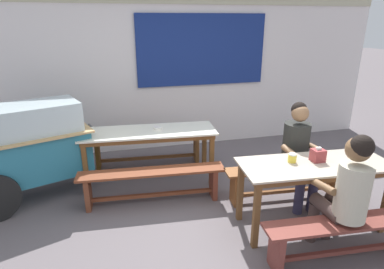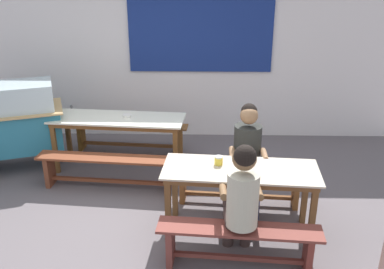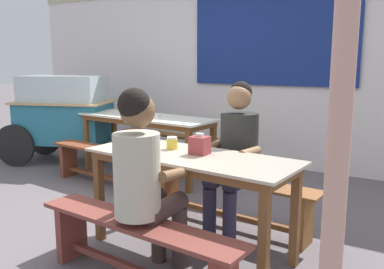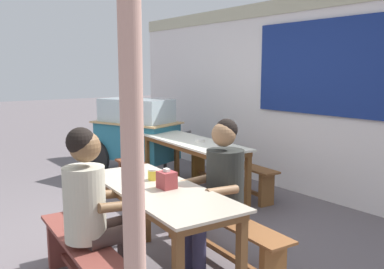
{
  "view_description": "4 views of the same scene",
  "coord_description": "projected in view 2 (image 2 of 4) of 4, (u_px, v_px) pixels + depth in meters",
  "views": [
    {
      "loc": [
        -1.14,
        -2.96,
        2.2
      ],
      "look_at": [
        -0.14,
        0.85,
        0.81
      ],
      "focal_mm": 30.45,
      "sensor_mm": 36.0,
      "label": 1
    },
    {
      "loc": [
        0.52,
        -4.23,
        2.76
      ],
      "look_at": [
        0.4,
        0.59,
        0.8
      ],
      "focal_mm": 39.97,
      "sensor_mm": 36.0,
      "label": 2
    },
    {
      "loc": [
        2.47,
        -2.8,
        1.46
      ],
      "look_at": [
        0.54,
        0.41,
        0.78
      ],
      "focal_mm": 38.75,
      "sensor_mm": 36.0,
      "label": 3
    },
    {
      "loc": [
        3.58,
        -1.92,
        1.68
      ],
      "look_at": [
        -0.13,
        0.88,
        0.95
      ],
      "focal_mm": 38.58,
      "sensor_mm": 36.0,
      "label": 4
    }
  ],
  "objects": [
    {
      "name": "dining_table_far",
      "position": [
        118.0,
        123.0,
        5.9
      ],
      "size": [
        1.88,
        0.76,
        0.77
      ],
      "color": "silver",
      "rests_on": "ground_plane"
    },
    {
      "name": "tissue_box",
      "position": [
        245.0,
        161.0,
        4.44
      ],
      "size": [
        0.13,
        0.12,
        0.16
      ],
      "color": "#933537",
      "rests_on": "dining_table_near"
    },
    {
      "name": "bench_far_back",
      "position": [
        130.0,
        133.0,
        6.6
      ],
      "size": [
        1.82,
        0.4,
        0.44
      ],
      "color": "brown",
      "rests_on": "ground_plane"
    },
    {
      "name": "backdrop_wall",
      "position": [
        171.0,
        53.0,
        6.87
      ],
      "size": [
        7.59,
        0.23,
        2.64
      ],
      "color": "silver",
      "rests_on": "ground_plane"
    },
    {
      "name": "person_right_near_table",
      "position": [
        248.0,
        152.0,
        4.92
      ],
      "size": [
        0.44,
        0.55,
        1.28
      ],
      "color": "#322F4B",
      "rests_on": "ground_plane"
    },
    {
      "name": "ground_plane",
      "position": [
        156.0,
        217.0,
        4.97
      ],
      "size": [
        40.0,
        40.0,
        0.0
      ],
      "primitive_type": "plane",
      "color": "#62595D"
    },
    {
      "name": "bench_near_front",
      "position": [
        239.0,
        241.0,
        4.05
      ],
      "size": [
        1.57,
        0.4,
        0.44
      ],
      "color": "brown",
      "rests_on": "ground_plane"
    },
    {
      "name": "person_near_front",
      "position": [
        242.0,
        197.0,
        3.95
      ],
      "size": [
        0.41,
        0.55,
        1.29
      ],
      "color": "#463531",
      "rests_on": "ground_plane"
    },
    {
      "name": "food_cart",
      "position": [
        12.0,
        120.0,
        5.89
      ],
      "size": [
        1.82,
        1.25,
        1.23
      ],
      "color": "teal",
      "rests_on": "ground_plane"
    },
    {
      "name": "bench_far_front",
      "position": [
        107.0,
        167.0,
        5.5
      ],
      "size": [
        1.83,
        0.42,
        0.44
      ],
      "color": "brown",
      "rests_on": "ground_plane"
    },
    {
      "name": "dining_table_near",
      "position": [
        240.0,
        176.0,
        4.46
      ],
      "size": [
        1.66,
        0.75,
        0.77
      ],
      "color": "#BAAC98",
      "rests_on": "ground_plane"
    },
    {
      "name": "condiment_jar",
      "position": [
        219.0,
        161.0,
        4.5
      ],
      "size": [
        0.09,
        0.09,
        0.1
      ],
      "color": "yellow",
      "rests_on": "dining_table_near"
    },
    {
      "name": "soup_bowl",
      "position": [
        127.0,
        116.0,
        5.88
      ],
      "size": [
        0.12,
        0.12,
        0.04
      ],
      "primitive_type": "cylinder",
      "color": "silver",
      "rests_on": "dining_table_far"
    },
    {
      "name": "bench_near_back",
      "position": [
        239.0,
        182.0,
        5.15
      ],
      "size": [
        1.62,
        0.39,
        0.44
      ],
      "color": "brown",
      "rests_on": "ground_plane"
    }
  ]
}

